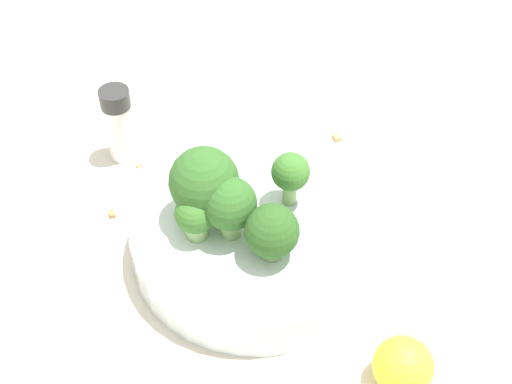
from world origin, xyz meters
name	(u,v)px	position (x,y,z in m)	size (l,w,h in m)	color
ground_plane	(256,251)	(0.00, 0.00, 0.00)	(3.00, 3.00, 0.00)	beige
bowl	(256,237)	(0.00, 0.00, 0.02)	(0.22, 0.22, 0.04)	silver
broccoli_floret_0	(205,179)	(0.04, 0.00, 0.08)	(0.06, 0.06, 0.07)	#7A9E5B
broccoli_floret_1	(230,205)	(0.02, 0.02, 0.07)	(0.04, 0.04, 0.06)	#84AD66
broccoli_floret_2	(195,216)	(0.05, 0.02, 0.06)	(0.03, 0.03, 0.04)	#8EB770
broccoli_floret_3	(291,174)	(-0.03, -0.03, 0.07)	(0.03, 0.03, 0.05)	#7A9E5B
broccoli_floret_4	(272,232)	(-0.02, 0.03, 0.07)	(0.04, 0.04, 0.05)	#7A9E5B
pepper_shaker	(119,124)	(0.15, -0.11, 0.04)	(0.03, 0.03, 0.08)	silver
lemon_wedge	(403,366)	(-0.13, 0.11, 0.02)	(0.05, 0.05, 0.05)	yellow
almond_crumb_0	(320,170)	(-0.05, -0.11, 0.00)	(0.01, 0.01, 0.01)	olive
almond_crumb_2	(139,165)	(0.13, -0.09, 0.00)	(0.01, 0.00, 0.01)	tan
almond_crumb_3	(337,136)	(-0.06, -0.16, 0.00)	(0.01, 0.01, 0.01)	tan
almond_crumb_4	(112,213)	(0.14, -0.02, 0.00)	(0.01, 0.01, 0.01)	olive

